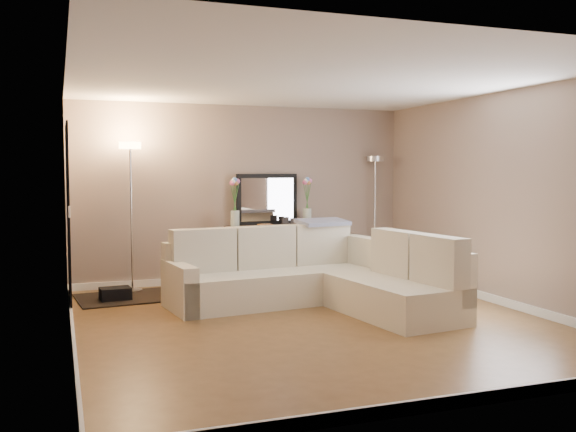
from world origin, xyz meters
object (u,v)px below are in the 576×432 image
object	(u,v)px
floor_lamp_lit	(131,187)
floor_lamp_unlit	(375,191)
console_table	(267,251)
sectional_sofa	(316,277)

from	to	relation	value
floor_lamp_lit	floor_lamp_unlit	bearing A→B (deg)	2.65
floor_lamp_lit	floor_lamp_unlit	xyz separation A→B (m)	(3.75, 0.17, -0.11)
console_table	floor_lamp_unlit	world-z (taller)	floor_lamp_unlit
console_table	floor_lamp_unlit	size ratio (longest dim) A/B	0.75
sectional_sofa	floor_lamp_lit	xyz separation A→B (m)	(-2.01, 1.66, 1.08)
sectional_sofa	floor_lamp_unlit	world-z (taller)	floor_lamp_unlit
console_table	floor_lamp_unlit	bearing A→B (deg)	3.06
floor_lamp_unlit	floor_lamp_lit	bearing A→B (deg)	-177.35
sectional_sofa	floor_lamp_lit	distance (m)	2.82
sectional_sofa	console_table	world-z (taller)	sectional_sofa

